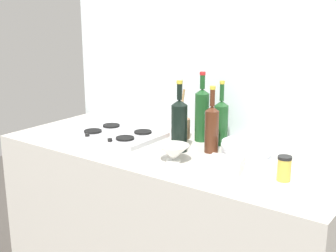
{
  "coord_description": "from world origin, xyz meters",
  "views": [
    {
      "loc": [
        1.25,
        -1.73,
        1.59
      ],
      "look_at": [
        0.0,
        0.0,
        1.02
      ],
      "focal_mm": 47.61,
      "sensor_mm": 36.0,
      "label": 1
    }
  ],
  "objects_px": {
    "wine_bottle_mid_right": "(221,121)",
    "utensil_crock": "(182,126)",
    "condiment_jar_front": "(284,168)",
    "wine_bottle_mid_left": "(179,124)",
    "wine_bottle_rightmost": "(212,128)",
    "butter_dish": "(226,165)",
    "stovetop_hob": "(118,134)",
    "plate_stack": "(246,149)",
    "mixing_bowl": "(173,153)",
    "wine_bottle_leftmost": "(202,114)"
  },
  "relations": [
    {
      "from": "plate_stack",
      "to": "wine_bottle_leftmost",
      "type": "relative_size",
      "value": 0.65
    },
    {
      "from": "wine_bottle_leftmost",
      "to": "wine_bottle_mid_right",
      "type": "distance_m",
      "value": 0.12
    },
    {
      "from": "stovetop_hob",
      "to": "butter_dish",
      "type": "height_order",
      "value": "butter_dish"
    },
    {
      "from": "butter_dish",
      "to": "mixing_bowl",
      "type": "bearing_deg",
      "value": -172.4
    },
    {
      "from": "wine_bottle_rightmost",
      "to": "mixing_bowl",
      "type": "distance_m",
      "value": 0.25
    },
    {
      "from": "stovetop_hob",
      "to": "wine_bottle_mid_right",
      "type": "height_order",
      "value": "wine_bottle_mid_right"
    },
    {
      "from": "plate_stack",
      "to": "mixing_bowl",
      "type": "xyz_separation_m",
      "value": [
        -0.24,
        -0.26,
        0.01
      ]
    },
    {
      "from": "wine_bottle_mid_right",
      "to": "utensil_crock",
      "type": "distance_m",
      "value": 0.24
    },
    {
      "from": "wine_bottle_mid_left",
      "to": "utensil_crock",
      "type": "xyz_separation_m",
      "value": [
        -0.12,
        0.2,
        -0.07
      ]
    },
    {
      "from": "wine_bottle_mid_left",
      "to": "condiment_jar_front",
      "type": "xyz_separation_m",
      "value": [
        0.57,
        -0.07,
        -0.08
      ]
    },
    {
      "from": "butter_dish",
      "to": "utensil_crock",
      "type": "xyz_separation_m",
      "value": [
        -0.44,
        0.32,
        0.04
      ]
    },
    {
      "from": "stovetop_hob",
      "to": "butter_dish",
      "type": "relative_size",
      "value": 3.19
    },
    {
      "from": "wine_bottle_rightmost",
      "to": "mixing_bowl",
      "type": "bearing_deg",
      "value": -105.84
    },
    {
      "from": "condiment_jar_front",
      "to": "wine_bottle_mid_left",
      "type": "bearing_deg",
      "value": 172.82
    },
    {
      "from": "wine_bottle_rightmost",
      "to": "butter_dish",
      "type": "relative_size",
      "value": 2.23
    },
    {
      "from": "wine_bottle_leftmost",
      "to": "wine_bottle_rightmost",
      "type": "height_order",
      "value": "wine_bottle_leftmost"
    },
    {
      "from": "wine_bottle_mid_right",
      "to": "condiment_jar_front",
      "type": "height_order",
      "value": "wine_bottle_mid_right"
    },
    {
      "from": "mixing_bowl",
      "to": "plate_stack",
      "type": "bearing_deg",
      "value": 47.69
    },
    {
      "from": "mixing_bowl",
      "to": "butter_dish",
      "type": "bearing_deg",
      "value": 7.6
    },
    {
      "from": "wine_bottle_leftmost",
      "to": "wine_bottle_mid_left",
      "type": "bearing_deg",
      "value": -88.59
    },
    {
      "from": "wine_bottle_mid_right",
      "to": "utensil_crock",
      "type": "relative_size",
      "value": 1.05
    },
    {
      "from": "wine_bottle_leftmost",
      "to": "utensil_crock",
      "type": "height_order",
      "value": "wine_bottle_leftmost"
    },
    {
      "from": "wine_bottle_mid_left",
      "to": "wine_bottle_rightmost",
      "type": "xyz_separation_m",
      "value": [
        0.14,
        0.08,
        -0.01
      ]
    },
    {
      "from": "wine_bottle_leftmost",
      "to": "wine_bottle_mid_left",
      "type": "xyz_separation_m",
      "value": [
        0.01,
        -0.22,
        -0.01
      ]
    },
    {
      "from": "mixing_bowl",
      "to": "utensil_crock",
      "type": "height_order",
      "value": "utensil_crock"
    },
    {
      "from": "butter_dish",
      "to": "utensil_crock",
      "type": "distance_m",
      "value": 0.55
    },
    {
      "from": "wine_bottle_mid_left",
      "to": "mixing_bowl",
      "type": "height_order",
      "value": "wine_bottle_mid_left"
    },
    {
      "from": "wine_bottle_mid_right",
      "to": "utensil_crock",
      "type": "height_order",
      "value": "wine_bottle_mid_right"
    },
    {
      "from": "wine_bottle_mid_right",
      "to": "utensil_crock",
      "type": "bearing_deg",
      "value": -175.73
    },
    {
      "from": "wine_bottle_mid_right",
      "to": "mixing_bowl",
      "type": "bearing_deg",
      "value": -95.95
    },
    {
      "from": "plate_stack",
      "to": "wine_bottle_mid_right",
      "type": "distance_m",
      "value": 0.24
    },
    {
      "from": "wine_bottle_mid_left",
      "to": "mixing_bowl",
      "type": "relative_size",
      "value": 2.39
    },
    {
      "from": "mixing_bowl",
      "to": "utensil_crock",
      "type": "xyz_separation_m",
      "value": [
        -0.19,
        0.35,
        0.02
      ]
    },
    {
      "from": "plate_stack",
      "to": "utensil_crock",
      "type": "bearing_deg",
      "value": 168.15
    },
    {
      "from": "plate_stack",
      "to": "wine_bottle_rightmost",
      "type": "distance_m",
      "value": 0.2
    },
    {
      "from": "butter_dish",
      "to": "condiment_jar_front",
      "type": "distance_m",
      "value": 0.25
    },
    {
      "from": "wine_bottle_rightmost",
      "to": "utensil_crock",
      "type": "xyz_separation_m",
      "value": [
        -0.26,
        0.12,
        -0.06
      ]
    },
    {
      "from": "wine_bottle_rightmost",
      "to": "condiment_jar_front",
      "type": "xyz_separation_m",
      "value": [
        0.43,
        -0.15,
        -0.07
      ]
    },
    {
      "from": "plate_stack",
      "to": "wine_bottle_rightmost",
      "type": "height_order",
      "value": "wine_bottle_rightmost"
    },
    {
      "from": "plate_stack",
      "to": "wine_bottle_mid_right",
      "type": "bearing_deg",
      "value": 151.74
    },
    {
      "from": "wine_bottle_leftmost",
      "to": "wine_bottle_mid_right",
      "type": "bearing_deg",
      "value": 0.2
    },
    {
      "from": "wine_bottle_mid_left",
      "to": "mixing_bowl",
      "type": "distance_m",
      "value": 0.19
    },
    {
      "from": "mixing_bowl",
      "to": "condiment_jar_front",
      "type": "xyz_separation_m",
      "value": [
        0.5,
        0.08,
        0.01
      ]
    },
    {
      "from": "stovetop_hob",
      "to": "plate_stack",
      "type": "xyz_separation_m",
      "value": [
        0.73,
        0.1,
        0.02
      ]
    },
    {
      "from": "plate_stack",
      "to": "utensil_crock",
      "type": "height_order",
      "value": "utensil_crock"
    },
    {
      "from": "wine_bottle_leftmost",
      "to": "wine_bottle_rightmost",
      "type": "bearing_deg",
      "value": -44.43
    },
    {
      "from": "wine_bottle_leftmost",
      "to": "utensil_crock",
      "type": "xyz_separation_m",
      "value": [
        -0.11,
        -0.02,
        -0.08
      ]
    },
    {
      "from": "wine_bottle_mid_right",
      "to": "butter_dish",
      "type": "height_order",
      "value": "wine_bottle_mid_right"
    },
    {
      "from": "stovetop_hob",
      "to": "wine_bottle_mid_right",
      "type": "xyz_separation_m",
      "value": [
        0.53,
        0.21,
        0.11
      ]
    },
    {
      "from": "plate_stack",
      "to": "wine_bottle_mid_right",
      "type": "xyz_separation_m",
      "value": [
        -0.2,
        0.11,
        0.08
      ]
    }
  ]
}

